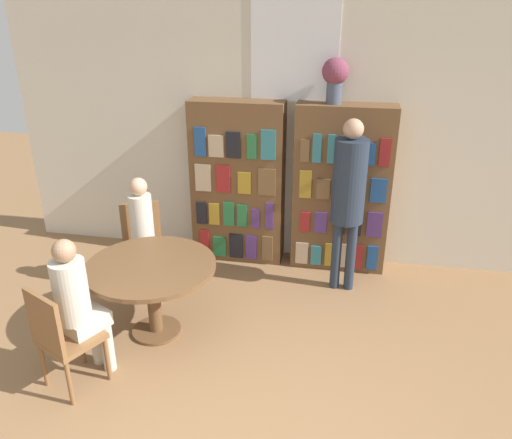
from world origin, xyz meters
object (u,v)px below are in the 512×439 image
chair_near_camera (61,335)px  seated_reader_right (78,302)px  bookshelf_right (341,190)px  flower_vase (335,76)px  librarian_standing (349,189)px  chair_left_side (143,242)px  bookshelf_left (238,183)px  reading_table (152,277)px  seated_reader_left (143,232)px

chair_near_camera → seated_reader_right: 0.27m
bookshelf_right → flower_vase: size_ratio=4.07×
flower_vase → chair_near_camera: flower_vase is taller
librarian_standing → chair_left_side: bearing=-171.5°
bookshelf_left → reading_table: bearing=-104.4°
flower_vase → chair_left_side: size_ratio=0.51×
chair_near_camera → reading_table: bearing=90.0°
bookshelf_left → chair_near_camera: size_ratio=2.06×
bookshelf_left → seated_reader_left: size_ratio=1.48×
reading_table → seated_reader_right: bearing=-116.3°
chair_near_camera → bookshelf_right: bearing=77.3°
chair_near_camera → seated_reader_right: size_ratio=0.72×
librarian_standing → chair_near_camera: bearing=-136.8°
bookshelf_right → flower_vase: 1.20m
bookshelf_left → seated_reader_right: (-0.73, -2.25, -0.22)m
seated_reader_left → seated_reader_right: seated_reader_left is taller
chair_near_camera → seated_reader_left: size_ratio=0.72×
librarian_standing → seated_reader_left: bearing=-166.5°
chair_near_camera → librarian_standing: 2.86m
reading_table → chair_near_camera: chair_near_camera is taller
bookshelf_left → seated_reader_right: 2.38m
seated_reader_left → bookshelf_left: bearing=-155.1°
bookshelf_right → librarian_standing: 0.54m
chair_left_side → bookshelf_right: bearing=174.5°
flower_vase → reading_table: flower_vase is taller
bookshelf_right → seated_reader_right: bookshelf_right is taller
reading_table → seated_reader_left: (-0.33, 0.63, 0.11)m
chair_near_camera → chair_left_side: 1.61m
reading_table → seated_reader_left: bearing=117.7°
seated_reader_left → bookshelf_right: bearing=179.5°
bookshelf_left → bookshelf_right: same height
bookshelf_left → seated_reader_left: bookshelf_left is taller
seated_reader_right → librarian_standing: 2.66m
reading_table → librarian_standing: librarian_standing is taller
bookshelf_left → reading_table: bookshelf_left is taller
bookshelf_right → seated_reader_right: bearing=-129.9°
bookshelf_right → chair_left_side: bookshelf_right is taller
seated_reader_left → chair_left_side: bearing=-90.0°
seated_reader_left → librarian_standing: 2.07m
bookshelf_left → chair_near_camera: (-0.81, -2.42, -0.42)m
librarian_standing → bookshelf_right: bearing=98.3°
bookshelf_right → reading_table: (-1.56, -1.61, -0.33)m
bookshelf_left → flower_vase: size_ratio=4.07×
bookshelf_left → bookshelf_right: (1.15, 0.00, -0.00)m
chair_near_camera → seated_reader_left: seated_reader_left is taller
bookshelf_left → chair_left_side: 1.23m
chair_left_side → seated_reader_right: size_ratio=0.72×
reading_table → librarian_standing: (1.63, 1.10, 0.53)m
chair_near_camera → chair_left_side: same height
chair_left_side → seated_reader_right: bearing=66.3°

